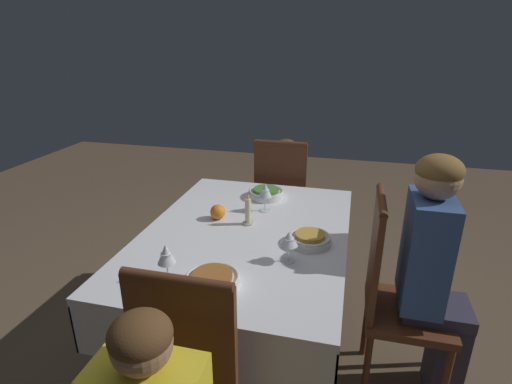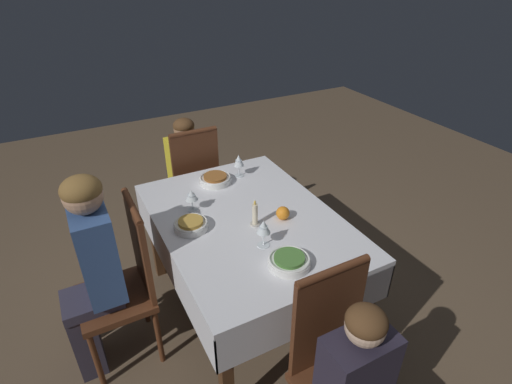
{
  "view_description": "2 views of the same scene",
  "coord_description": "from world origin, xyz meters",
  "views": [
    {
      "loc": [
        -1.74,
        -0.49,
        1.68
      ],
      "look_at": [
        0.1,
        -0.03,
        0.93
      ],
      "focal_mm": 28.0,
      "sensor_mm": 36.0,
      "label": 1
    },
    {
      "loc": [
        1.76,
        -0.87,
        2.11
      ],
      "look_at": [
        0.01,
        0.06,
        0.93
      ],
      "focal_mm": 28.0,
      "sensor_mm": 36.0,
      "label": 2
    }
  ],
  "objects": [
    {
      "name": "chair_west",
      "position": [
        -0.93,
        -0.02,
        0.55
      ],
      "size": [
        0.4,
        0.4,
        1.02
      ],
      "rotation": [
        0.0,
        0.0,
        -1.57
      ],
      "color": "#562D19",
      "rests_on": "ground_plane"
    },
    {
      "name": "dining_table",
      "position": [
        0.0,
        0.0,
        0.67
      ],
      "size": [
        1.4,
        1.01,
        0.76
      ],
      "color": "silver",
      "rests_on": "ground_plane"
    },
    {
      "name": "bowl_east",
      "position": [
        0.47,
        0.0,
        0.78
      ],
      "size": [
        0.22,
        0.22,
        0.06
      ],
      "color": "white",
      "rests_on": "dining_table"
    },
    {
      "name": "chair_south",
      "position": [
        -0.04,
        -0.74,
        0.55
      ],
      "size": [
        0.4,
        0.4,
        1.02
      ],
      "color": "#562D19",
      "rests_on": "ground_plane"
    },
    {
      "name": "wine_glass_east",
      "position": [
        0.27,
        -0.04,
        0.87
      ],
      "size": [
        0.07,
        0.07,
        0.16
      ],
      "color": "white",
      "rests_on": "dining_table"
    },
    {
      "name": "chair_east",
      "position": [
        0.93,
        -0.02,
        0.55
      ],
      "size": [
        0.4,
        0.4,
        1.02
      ],
      "rotation": [
        0.0,
        0.0,
        1.57
      ],
      "color": "#562D19",
      "rests_on": "ground_plane"
    },
    {
      "name": "orange_fruit",
      "position": [
        0.11,
        0.18,
        0.8
      ],
      "size": [
        0.08,
        0.08,
        0.08
      ],
      "primitive_type": "sphere",
      "color": "orange",
      "rests_on": "dining_table"
    },
    {
      "name": "person_adult_denim",
      "position": [
        -0.04,
        -0.89,
        0.7
      ],
      "size": [
        0.3,
        0.34,
        1.23
      ],
      "color": "#383342",
      "rests_on": "ground_plane"
    },
    {
      "name": "ground_plane",
      "position": [
        0.0,
        0.0,
        0.0
      ],
      "size": [
        8.0,
        8.0,
        0.0
      ],
      "primitive_type": "plane",
      "color": "brown"
    },
    {
      "name": "candle_centerpiece",
      "position": [
        0.08,
        0.01,
        0.82
      ],
      "size": [
        0.06,
        0.06,
        0.17
      ],
      "color": "beige",
      "rests_on": "dining_table"
    },
    {
      "name": "bowl_west",
      "position": [
        -0.49,
        0.0,
        0.78
      ],
      "size": [
        0.22,
        0.22,
        0.06
      ],
      "color": "white",
      "rests_on": "dining_table"
    },
    {
      "name": "wine_glass_south",
      "position": [
        -0.23,
        -0.26,
        0.86
      ],
      "size": [
        0.08,
        0.08,
        0.14
      ],
      "color": "white",
      "rests_on": "dining_table"
    },
    {
      "name": "person_child_yellow",
      "position": [
        -1.1,
        -0.02,
        0.57
      ],
      "size": [
        0.33,
        0.3,
        1.04
      ],
      "rotation": [
        0.0,
        0.0,
        -1.57
      ],
      "color": "#282833",
      "rests_on": "ground_plane"
    },
    {
      "name": "wine_glass_west",
      "position": [
        -0.5,
        0.19,
        0.87
      ],
      "size": [
        0.07,
        0.07,
        0.17
      ],
      "color": "white",
      "rests_on": "dining_table"
    },
    {
      "name": "bowl_south",
      "position": [
        -0.05,
        -0.33,
        0.78
      ],
      "size": [
        0.2,
        0.2,
        0.06
      ],
      "color": "white",
      "rests_on": "dining_table"
    }
  ]
}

